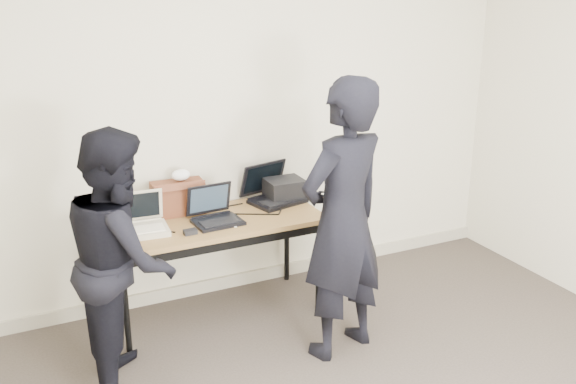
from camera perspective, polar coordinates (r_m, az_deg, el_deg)
room at (r=2.80m, az=12.45°, el=-2.02°), size 4.60×4.60×2.80m
desk at (r=4.47m, az=-6.58°, el=-3.24°), size 1.50×0.65×0.72m
laptop_beige at (r=4.33m, az=-12.79°, el=-2.79°), size 0.33×0.33×0.25m
laptop_center at (r=4.42m, az=-6.55°, el=-1.91°), size 0.34×0.33×0.25m
laptop_right at (r=4.79m, az=-1.42°, el=-0.05°), size 0.45×0.44×0.28m
leather_satchel at (r=4.56m, az=-9.75°, el=-0.44°), size 0.37×0.19×0.25m
tissue at (r=4.52m, az=-9.51°, el=1.51°), size 0.14×0.11×0.08m
equipment_box at (r=4.81m, az=-0.32°, el=0.25°), size 0.28×0.24×0.16m
power_brick at (r=4.23m, az=-8.68°, el=-3.53°), size 0.09×0.06×0.03m
cables at (r=4.49m, az=-5.49°, el=-2.21°), size 1.16×0.42×0.01m
person_typist at (r=3.95m, az=4.89°, el=-2.59°), size 0.74×0.59×1.79m
person_observer at (r=3.83m, az=-14.57°, el=-5.80°), size 0.67×0.82×1.55m
baseboard at (r=5.12m, az=-4.10°, el=-7.68°), size 4.50×0.03×0.10m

